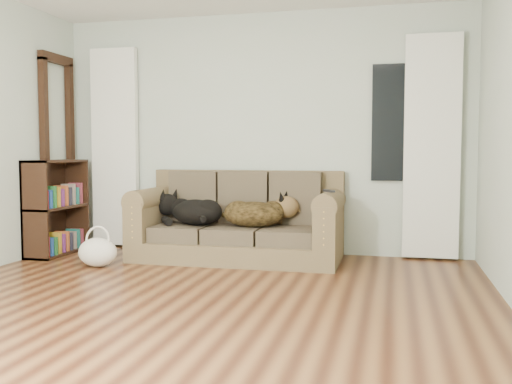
% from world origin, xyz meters
% --- Properties ---
extents(floor, '(5.00, 5.00, 0.00)m').
position_xyz_m(floor, '(0.00, 0.00, 0.00)').
color(floor, '#3E1E10').
rests_on(floor, ground).
extents(wall_back, '(4.50, 0.04, 2.60)m').
position_xyz_m(wall_back, '(0.00, 2.50, 1.30)').
color(wall_back, '#A9BBA5').
rests_on(wall_back, ground).
extents(curtain_left, '(0.55, 0.08, 2.25)m').
position_xyz_m(curtain_left, '(-1.70, 2.42, 1.15)').
color(curtain_left, white).
rests_on(curtain_left, ground).
extents(curtain_right, '(0.55, 0.08, 2.25)m').
position_xyz_m(curtain_right, '(1.80, 2.42, 1.15)').
color(curtain_right, white).
rests_on(curtain_right, ground).
extents(window_pane, '(0.50, 0.03, 1.20)m').
position_xyz_m(window_pane, '(1.45, 2.47, 1.40)').
color(window_pane, black).
rests_on(window_pane, wall_back).
extents(door_casing, '(0.07, 0.60, 2.10)m').
position_xyz_m(door_casing, '(-2.20, 2.05, 1.05)').
color(door_casing, black).
rests_on(door_casing, ground).
extents(sofa, '(2.09, 0.90, 0.85)m').
position_xyz_m(sofa, '(-0.12, 1.97, 0.45)').
color(sofa, brown).
rests_on(sofa, floor).
extents(dog_black_lab, '(0.78, 0.72, 0.27)m').
position_xyz_m(dog_black_lab, '(-0.59, 1.95, 0.48)').
color(dog_black_lab, black).
rests_on(dog_black_lab, sofa).
extents(dog_shepherd, '(0.69, 0.52, 0.28)m').
position_xyz_m(dog_shepherd, '(0.10, 1.95, 0.49)').
color(dog_shepherd, black).
rests_on(dog_shepherd, sofa).
extents(tv_remote, '(0.14, 0.19, 0.02)m').
position_xyz_m(tv_remote, '(0.83, 1.81, 0.73)').
color(tv_remote, black).
rests_on(tv_remote, sofa).
extents(tote_bag, '(0.47, 0.43, 0.28)m').
position_xyz_m(tote_bag, '(-1.32, 1.30, 0.16)').
color(tote_bag, silver).
rests_on(tote_bag, floor).
extents(bookshelf, '(0.34, 0.82, 1.01)m').
position_xyz_m(bookshelf, '(-2.09, 1.82, 0.50)').
color(bookshelf, black).
rests_on(bookshelf, floor).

